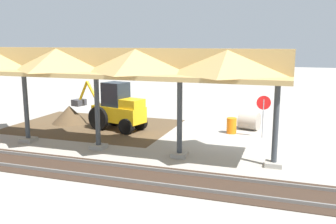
# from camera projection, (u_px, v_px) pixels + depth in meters

# --- Properties ---
(ground_plane) EXTENTS (120.00, 120.00, 0.00)m
(ground_plane) POSITION_uv_depth(u_px,v_px,m) (236.00, 139.00, 20.26)
(ground_plane) COLOR #9E998E
(dirt_work_zone) EXTENTS (9.83, 7.00, 0.01)m
(dirt_work_zone) POSITION_uv_depth(u_px,v_px,m) (94.00, 126.00, 23.26)
(dirt_work_zone) COLOR brown
(dirt_work_zone) RESTS_ON ground
(platform_canopy) EXTENTS (17.83, 3.20, 4.90)m
(platform_canopy) POSITION_uv_depth(u_px,v_px,m) (96.00, 63.00, 17.62)
(platform_canopy) COLOR #9E998E
(platform_canopy) RESTS_ON ground
(rail_tracks) EXTENTS (60.00, 2.58, 0.15)m
(rail_tracks) POSITION_uv_depth(u_px,v_px,m) (208.00, 184.00, 13.74)
(rail_tracks) COLOR slate
(rail_tracks) RESTS_ON ground
(stop_sign) EXTENTS (0.75, 0.16, 2.32)m
(stop_sign) POSITION_uv_depth(u_px,v_px,m) (263.00, 108.00, 20.14)
(stop_sign) COLOR gray
(stop_sign) RESTS_ON ground
(backhoe) EXTENTS (5.32, 2.48, 2.82)m
(backhoe) POSITION_uv_depth(u_px,v_px,m) (117.00, 108.00, 22.19)
(backhoe) COLOR #EAB214
(backhoe) RESTS_ON ground
(dirt_mound) EXTENTS (4.47, 4.47, 2.25)m
(dirt_mound) POSITION_uv_depth(u_px,v_px,m) (70.00, 123.00, 24.16)
(dirt_mound) COLOR brown
(dirt_mound) RESTS_ON ground
(concrete_pipe) EXTENTS (1.32, 1.27, 1.06)m
(concrete_pipe) POSITION_uv_depth(u_px,v_px,m) (249.00, 121.00, 22.28)
(concrete_pipe) COLOR #9E9384
(concrete_pipe) RESTS_ON ground
(traffic_barrel) EXTENTS (0.56, 0.56, 0.90)m
(traffic_barrel) POSITION_uv_depth(u_px,v_px,m) (232.00, 126.00, 21.35)
(traffic_barrel) COLOR orange
(traffic_barrel) RESTS_ON ground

